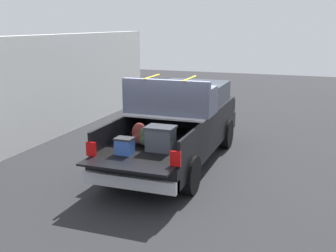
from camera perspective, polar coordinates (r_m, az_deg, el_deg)
ground_plane at (r=10.53m, az=1.12°, el=-5.08°), size 40.00×40.00×0.00m
pickup_truck at (r=10.58m, az=1.76°, el=0.44°), size 6.05×2.07×2.23m
building_facade at (r=13.46m, az=-14.92°, el=5.48°), size 11.97×0.36×3.12m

